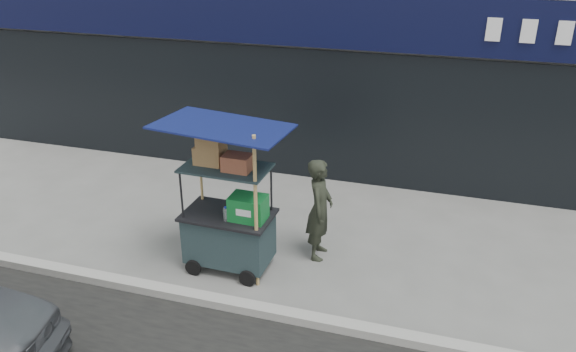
% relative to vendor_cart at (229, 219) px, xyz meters
% --- Properties ---
extents(ground, '(80.00, 80.00, 0.00)m').
position_rel_vendor_cart_xyz_m(ground, '(0.95, -0.66, -0.76)').
color(ground, '#5F5E5A').
rests_on(ground, ground).
extents(curb, '(80.00, 0.18, 0.12)m').
position_rel_vendor_cart_xyz_m(curb, '(0.95, -0.86, -0.70)').
color(curb, gray).
rests_on(curb, ground).
extents(vendor_cart, '(1.63, 1.17, 2.17)m').
position_rel_vendor_cart_xyz_m(vendor_cart, '(0.00, 0.00, 0.00)').
color(vendor_cart, '#182729').
rests_on(vendor_cart, ground).
extents(vendor_man, '(0.39, 0.57, 1.49)m').
position_rel_vendor_cart_xyz_m(vendor_man, '(1.09, 0.65, -0.01)').
color(vendor_man, black).
rests_on(vendor_man, ground).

